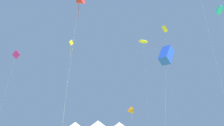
# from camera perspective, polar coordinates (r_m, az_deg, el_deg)

# --- Properties ---
(kite_yellow_box) EXTENTS (2.21, 1.98, 36.84)m
(kite_yellow_box) POSITION_cam_1_polar(r_m,az_deg,el_deg) (75.91, 14.95, 9.46)
(kite_yellow_box) COLOR yellow
(kite_yellow_box) RESTS_ON ground
(kite_blue_box) EXTENTS (3.75, 3.40, 13.38)m
(kite_blue_box) POSITION_cam_1_polar(r_m,az_deg,el_deg) (30.28, 15.42, 2.20)
(kite_blue_box) COLOR blue
(kite_blue_box) RESTS_ON ground
(kite_magenta_diamond) EXTENTS (3.42, 2.62, 24.71)m
(kite_magenta_diamond) POSITION_cam_1_polar(r_m,az_deg,el_deg) (69.55, -25.97, 2.09)
(kite_magenta_diamond) COLOR #E02DA3
(kite_magenta_diamond) RESTS_ON ground
(kite_red_delta) EXTENTS (2.50, 3.22, 22.75)m
(kite_red_delta) POSITION_cam_1_polar(r_m,az_deg,el_deg) (35.07, -9.52, 17.23)
(kite_red_delta) COLOR red
(kite_red_delta) RESTS_ON ground
(kite_orange_delta) EXTENTS (3.02, 2.92, 7.54)m
(kite_orange_delta) POSITION_cam_1_polar(r_m,az_deg,el_deg) (64.64, 5.09, -13.52)
(kite_orange_delta) COLOR orange
(kite_orange_delta) RESTS_ON ground
(kite_cyan_parafoil) EXTENTS (4.21, 4.34, 29.53)m
(kite_cyan_parafoil) POSITION_cam_1_polar(r_m,az_deg,el_deg) (56.84, 28.59, 13.20)
(kite_cyan_parafoil) COLOR #1EB7CC
(kite_cyan_parafoil) RESTS_ON ground
(kite_yellow_diamond) EXTENTS (1.28, 3.22, 25.66)m
(kite_yellow_diamond) POSITION_cam_1_polar(r_m,az_deg,el_deg) (58.35, -11.75, 5.03)
(kite_yellow_diamond) COLOR yellow
(kite_yellow_diamond) RESTS_ON ground
(kite_yellow_parafoil) EXTENTS (4.01, 2.32, 32.19)m
(kite_yellow_parafoil) POSITION_cam_1_polar(r_m,az_deg,el_deg) (74.58, 9.03, 6.14)
(kite_yellow_parafoil) COLOR yellow
(kite_yellow_parafoil) RESTS_ON ground
(festival_tent_right) EXTENTS (4.32, 4.32, 2.81)m
(festival_tent_right) POSITION_cam_1_polar(r_m,az_deg,el_deg) (67.63, -10.66, -17.47)
(festival_tent_right) COLOR white
(festival_tent_right) RESTS_ON ground
(festival_tent_left) EXTENTS (5.08, 5.08, 3.30)m
(festival_tent_left) POSITION_cam_1_polar(r_m,az_deg,el_deg) (68.14, -4.12, -17.48)
(festival_tent_left) COLOR white
(festival_tent_left) RESTS_ON ground
(festival_tent_center) EXTENTS (4.32, 4.32, 2.81)m
(festival_tent_center) POSITION_cam_1_polar(r_m,az_deg,el_deg) (69.41, 2.11, -17.73)
(festival_tent_center) COLOR white
(festival_tent_center) RESTS_ON ground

